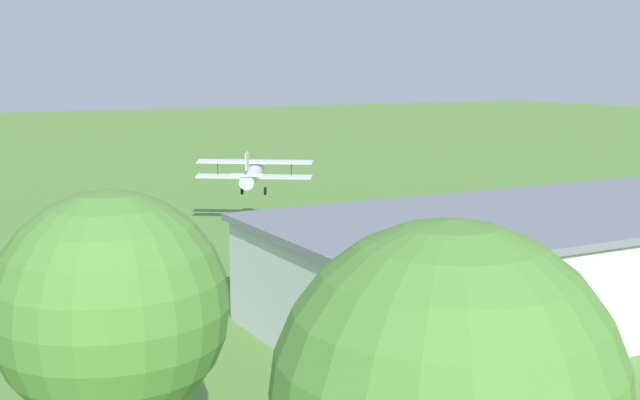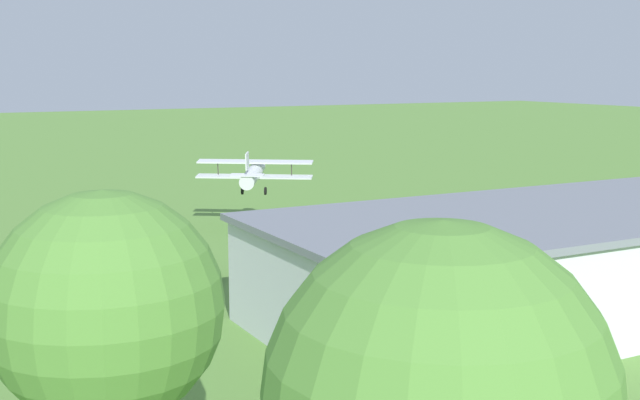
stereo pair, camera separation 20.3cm
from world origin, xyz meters
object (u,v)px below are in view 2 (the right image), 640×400
at_px(tree_behind_hangar_right, 107,308).
at_px(tree_by_windsock, 439,397).
at_px(car_yellow, 65,287).
at_px(person_beside_truck, 459,222).
at_px(person_by_parked_cars, 163,257).
at_px(person_walking_on_apron, 521,218).
at_px(hangar, 567,259).
at_px(biplane, 253,173).
at_px(car_green, 191,266).

relative_size(tree_behind_hangar_right, tree_by_windsock, 0.96).
distance_m(car_yellow, person_beside_truck, 32.40).
relative_size(person_by_parked_cars, person_walking_on_apron, 0.95).
height_order(hangar, person_walking_on_apron, hangar).
bearing_deg(tree_by_windsock, person_by_parked_cars, -99.84).
distance_m(person_by_parked_cars, person_walking_on_apron, 30.12).
height_order(hangar, tree_by_windsock, tree_by_windsock).
xyz_separation_m(person_by_parked_cars, tree_by_windsock, (6.86, 39.59, 6.13)).
bearing_deg(tree_by_windsock, car_yellow, -89.36).
relative_size(person_by_parked_cars, tree_behind_hangar_right, 0.17).
relative_size(person_beside_truck, person_walking_on_apron, 0.98).
xyz_separation_m(biplane, tree_by_windsock, (17.47, 49.17, 2.32)).
xyz_separation_m(biplane, person_beside_truck, (-14.03, 8.87, -3.79)).
distance_m(person_walking_on_apron, tree_by_windsock, 54.24).
xyz_separation_m(person_beside_truck, tree_by_windsock, (31.50, 40.30, 6.11)).
relative_size(person_walking_on_apron, tree_behind_hangar_right, 0.18).
bearing_deg(person_by_parked_cars, hangar, 130.56).
xyz_separation_m(car_yellow, tree_behind_hangar_right, (3.46, 24.88, 5.83)).
height_order(car_green, person_by_parked_cars, person_by_parked_cars).
distance_m(hangar, car_yellow, 27.81).
bearing_deg(hangar, car_yellow, -30.96).
bearing_deg(biplane, car_green, 52.78).
xyz_separation_m(car_green, person_walking_on_apron, (-29.41, -3.08, 0.05)).
bearing_deg(car_yellow, person_by_parked_cars, -145.15).
xyz_separation_m(car_green, car_yellow, (7.95, 1.59, 0.04)).
relative_size(biplane, car_yellow, 2.20).
relative_size(car_green, person_beside_truck, 2.37).
relative_size(car_green, car_yellow, 1.00).
bearing_deg(biplane, person_walking_on_apron, 152.98).
height_order(hangar, tree_behind_hangar_right, tree_behind_hangar_right).
bearing_deg(person_beside_truck, tree_by_windsock, 51.99).
relative_size(hangar, person_walking_on_apron, 19.69).
distance_m(car_yellow, person_by_parked_cars, 8.84).
bearing_deg(person_walking_on_apron, person_beside_truck, -11.17).
xyz_separation_m(biplane, person_by_parked_cars, (10.60, 9.57, -3.82)).
bearing_deg(person_by_parked_cars, tree_behind_hangar_right, 70.31).
bearing_deg(car_green, hangar, 134.96).
bearing_deg(person_by_parked_cars, car_yellow, 34.85).
bearing_deg(biplane, person_by_parked_cars, 42.09).
bearing_deg(person_walking_on_apron, car_yellow, 7.13).
relative_size(hangar, person_beside_truck, 20.14).
xyz_separation_m(person_by_parked_cars, tree_behind_hangar_right, (10.71, 29.93, 5.86)).
bearing_deg(car_green, person_walking_on_apron, -174.01).
distance_m(person_beside_truck, person_walking_on_apron, 5.59).
bearing_deg(car_yellow, car_green, -168.70).
height_order(person_by_parked_cars, tree_behind_hangar_right, tree_behind_hangar_right).
relative_size(person_walking_on_apron, tree_by_windsock, 0.17).
distance_m(biplane, person_beside_truck, 17.02).
distance_m(hangar, tree_by_windsock, 31.24).
relative_size(hangar, tree_by_windsock, 3.33).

